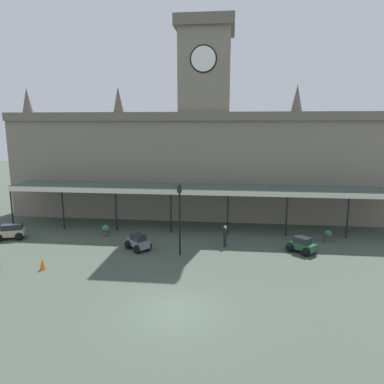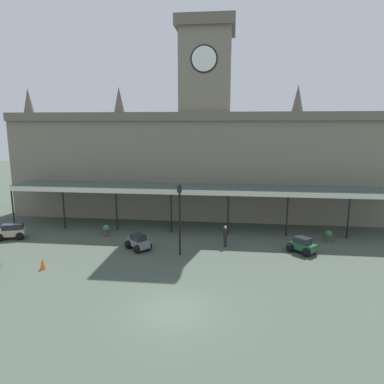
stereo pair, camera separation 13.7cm
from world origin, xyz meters
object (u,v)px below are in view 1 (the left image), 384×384
object	(u,v)px
car_grey_sedan	(138,243)
planter_forecourt_centre	(106,230)
car_green_sedan	(302,246)
traffic_cone	(43,264)
car_beige_estate	(10,233)
planter_by_canopy	(328,236)
pedestrian_beside_cars	(225,235)
victorian_lamppost	(180,212)

from	to	relation	value
car_grey_sedan	planter_forecourt_centre	size ratio (longest dim) A/B	2.32
car_green_sedan	planter_forecourt_centre	size ratio (longest dim) A/B	2.32
traffic_cone	car_beige_estate	bearing A→B (deg)	136.57
car_grey_sedan	traffic_cone	xyz separation A→B (m)	(-5.24, -4.34, -0.13)
car_beige_estate	planter_by_canopy	size ratio (longest dim) A/B	2.52
planter_by_canopy	traffic_cone	bearing A→B (deg)	-158.61
car_beige_estate	planter_by_canopy	world-z (taller)	car_beige_estate
car_green_sedan	planter_forecourt_centre	distance (m)	15.98
car_grey_sedan	pedestrian_beside_cars	xyz separation A→B (m)	(6.53, 1.42, 0.41)
car_beige_estate	pedestrian_beside_cars	distance (m)	17.66
planter_by_canopy	car_green_sedan	bearing A→B (deg)	-133.11
pedestrian_beside_cars	victorian_lamppost	xyz separation A→B (m)	(-3.21, -2.23, 2.31)
pedestrian_beside_cars	traffic_cone	bearing A→B (deg)	-153.90
car_beige_estate	pedestrian_beside_cars	bearing A→B (deg)	0.62
planter_by_canopy	planter_forecourt_centre	bearing A→B (deg)	-178.42
victorian_lamppost	planter_by_canopy	world-z (taller)	victorian_lamppost
planter_by_canopy	planter_forecourt_centre	world-z (taller)	same
victorian_lamppost	traffic_cone	bearing A→B (deg)	-157.59
pedestrian_beside_cars	planter_by_canopy	world-z (taller)	pedestrian_beside_cars
car_green_sedan	planter_by_canopy	bearing A→B (deg)	46.89
car_green_sedan	car_beige_estate	bearing A→B (deg)	178.74
traffic_cone	planter_by_canopy	distance (m)	21.52
car_green_sedan	planter_by_canopy	distance (m)	3.81
car_grey_sedan	planter_by_canopy	xyz separation A→B (m)	(14.80, 3.50, -0.01)
car_green_sedan	traffic_cone	distance (m)	18.15
car_grey_sedan	victorian_lamppost	bearing A→B (deg)	-13.75
car_grey_sedan	planter_by_canopy	distance (m)	15.21
car_grey_sedan	pedestrian_beside_cars	size ratio (longest dim) A/B	1.33
victorian_lamppost	car_beige_estate	bearing A→B (deg)	171.95
pedestrian_beside_cars	victorian_lamppost	size ratio (longest dim) A/B	0.32
pedestrian_beside_cars	planter_forecourt_centre	bearing A→B (deg)	171.18
car_beige_estate	traffic_cone	distance (m)	8.11
car_green_sedan	car_grey_sedan	world-z (taller)	same
car_beige_estate	car_grey_sedan	xyz separation A→B (m)	(11.12, -1.23, -0.06)
car_grey_sedan	pedestrian_beside_cars	distance (m)	6.70
car_beige_estate	car_green_sedan	world-z (taller)	car_beige_estate
pedestrian_beside_cars	planter_forecourt_centre	xyz separation A→B (m)	(-10.15, 1.57, -0.42)
victorian_lamppost	traffic_cone	xyz separation A→B (m)	(-8.56, -3.53, -2.85)
car_green_sedan	traffic_cone	xyz separation A→B (m)	(-17.43, -5.06, -0.13)
traffic_cone	planter_forecourt_centre	size ratio (longest dim) A/B	0.77
planter_by_canopy	planter_forecourt_centre	distance (m)	18.43
planter_forecourt_centre	traffic_cone	bearing A→B (deg)	-102.43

